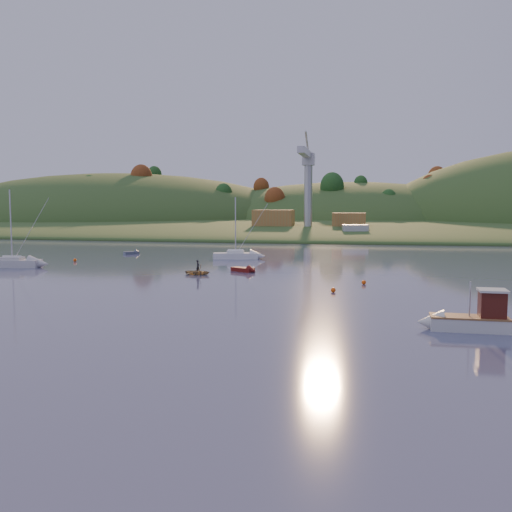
% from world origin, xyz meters
% --- Properties ---
extents(ground, '(500.00, 500.00, 0.00)m').
position_xyz_m(ground, '(0.00, 0.00, 0.00)').
color(ground, '#3A4060').
rests_on(ground, ground).
extents(far_shore, '(620.00, 220.00, 1.50)m').
position_xyz_m(far_shore, '(0.00, 230.00, 0.00)').
color(far_shore, '#2E481C').
rests_on(far_shore, ground).
extents(shore_slope, '(640.00, 150.00, 7.00)m').
position_xyz_m(shore_slope, '(0.00, 165.00, 0.00)').
color(shore_slope, '#2E481C').
rests_on(shore_slope, ground).
extents(hill_left, '(170.00, 140.00, 44.00)m').
position_xyz_m(hill_left, '(-90.00, 200.00, 0.00)').
color(hill_left, '#2E481C').
rests_on(hill_left, ground).
extents(hill_center, '(140.00, 120.00, 36.00)m').
position_xyz_m(hill_center, '(10.00, 210.00, 0.00)').
color(hill_center, '#2E481C').
rests_on(hill_center, ground).
extents(hillside_trees, '(280.00, 50.00, 32.00)m').
position_xyz_m(hillside_trees, '(0.00, 185.00, 0.00)').
color(hillside_trees, '#184319').
rests_on(hillside_trees, ground).
extents(wharf, '(42.00, 16.00, 2.40)m').
position_xyz_m(wharf, '(5.00, 122.00, 1.20)').
color(wharf, slate).
rests_on(wharf, ground).
extents(shed_west, '(11.00, 8.00, 4.80)m').
position_xyz_m(shed_west, '(-8.00, 123.00, 4.80)').
color(shed_west, '#AA6E38').
rests_on(shed_west, wharf).
extents(shed_east, '(9.00, 7.00, 4.00)m').
position_xyz_m(shed_east, '(13.00, 124.00, 4.40)').
color(shed_east, '#AA6E38').
rests_on(shed_east, wharf).
extents(dock_crane, '(3.20, 28.00, 20.30)m').
position_xyz_m(dock_crane, '(2.00, 118.39, 17.17)').
color(dock_crane, '#B7B7BC').
rests_on(dock_crane, wharf).
extents(fishing_boat, '(6.27, 2.07, 3.98)m').
position_xyz_m(fishing_boat, '(24.84, 6.26, 0.88)').
color(fishing_boat, silver).
rests_on(fishing_boat, ground).
extents(sailboat_near, '(8.04, 3.10, 10.89)m').
position_xyz_m(sailboat_near, '(-30.99, 36.20, 0.71)').
color(sailboat_near, silver).
rests_on(sailboat_near, ground).
extents(sailboat_far, '(7.48, 3.56, 9.98)m').
position_xyz_m(sailboat_far, '(-2.86, 54.05, 0.67)').
color(sailboat_far, white).
rests_on(sailboat_far, ground).
extents(canoe, '(3.41, 2.60, 0.66)m').
position_xyz_m(canoe, '(-2.86, 33.17, 0.33)').
color(canoe, '#9A8355').
rests_on(canoe, ground).
extents(paddler, '(0.45, 0.62, 1.61)m').
position_xyz_m(paddler, '(-2.86, 33.17, 0.80)').
color(paddler, black).
rests_on(paddler, ground).
extents(red_tender, '(3.93, 2.94, 1.29)m').
position_xyz_m(red_tender, '(2.63, 37.13, 0.27)').
color(red_tender, '#5F110D').
rests_on(red_tender, ground).
extents(grey_dinghy, '(2.91, 2.96, 1.13)m').
position_xyz_m(grey_dinghy, '(-22.80, 59.78, 0.23)').
color(grey_dinghy, '#515C6B').
rests_on(grey_dinghy, ground).
extents(work_vessel, '(15.21, 7.34, 3.75)m').
position_xyz_m(work_vessel, '(15.00, 108.00, 1.34)').
color(work_vessel, slate).
rests_on(work_vessel, ground).
extents(buoy_0, '(0.50, 0.50, 0.50)m').
position_xyz_m(buoy_0, '(14.80, 21.78, 0.25)').
color(buoy_0, '#FF570D').
rests_on(buoy_0, ground).
extents(buoy_1, '(0.50, 0.50, 0.50)m').
position_xyz_m(buoy_1, '(17.78, 28.23, 0.25)').
color(buoy_1, '#FF570D').
rests_on(buoy_1, ground).
extents(buoy_2, '(0.50, 0.50, 0.50)m').
position_xyz_m(buoy_2, '(-26.25, 45.03, 0.25)').
color(buoy_2, '#FF570D').
rests_on(buoy_2, ground).
extents(buoy_3, '(0.50, 0.50, 0.50)m').
position_xyz_m(buoy_3, '(-4.29, 65.68, 0.25)').
color(buoy_3, '#FF570D').
rests_on(buoy_3, ground).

